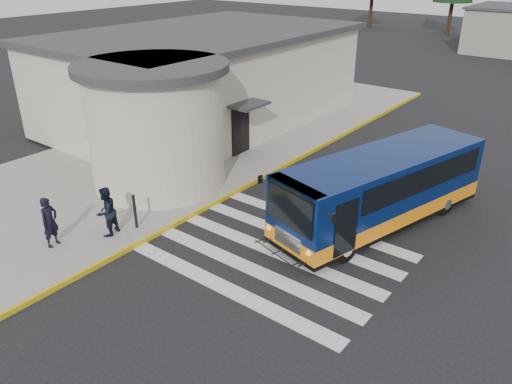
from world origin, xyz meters
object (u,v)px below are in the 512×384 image
Objects in this scene: pedestrian_a at (50,222)px; pedestrian_b at (106,212)px; bollard at (135,211)px.

pedestrian_a is 1.72m from pedestrian_b.
pedestrian_a is at bearing -43.18° from pedestrian_b.
pedestrian_a is 2.66m from bollard.
pedestrian_a is 0.99× the size of pedestrian_b.
pedestrian_a is at bearing -116.97° from bollard.
bollard is at bearing -39.30° from pedestrian_a.
pedestrian_b is 0.96m from bollard.
pedestrian_b reaches higher than pedestrian_a.
pedestrian_a reaches higher than bollard.
pedestrian_b is (0.84, 1.50, 0.01)m from pedestrian_a.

